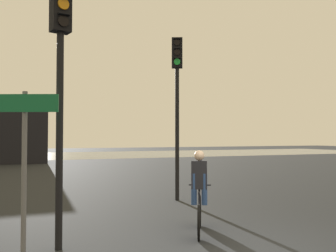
{
  "coord_description": "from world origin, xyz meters",
  "views": [
    {
      "loc": [
        -3.65,
        -4.96,
        1.88
      ],
      "look_at": [
        0.5,
        5.0,
        2.2
      ],
      "focal_mm": 40.0,
      "sensor_mm": 36.0,
      "label": 1
    }
  ],
  "objects_px": {
    "cyclist": "(199,192)",
    "direction_sign_post": "(24,149)",
    "traffic_light_center": "(177,88)",
    "traffic_light_near_left": "(60,61)"
  },
  "relations": [
    {
      "from": "traffic_light_center",
      "to": "cyclist",
      "type": "height_order",
      "value": "traffic_light_center"
    },
    {
      "from": "traffic_light_near_left",
      "to": "traffic_light_center",
      "type": "bearing_deg",
      "value": -149.64
    },
    {
      "from": "traffic_light_near_left",
      "to": "cyclist",
      "type": "xyz_separation_m",
      "value": [
        2.63,
        -0.02,
        -2.34
      ]
    },
    {
      "from": "traffic_light_center",
      "to": "direction_sign_post",
      "type": "distance_m",
      "value": 6.12
    },
    {
      "from": "direction_sign_post",
      "to": "cyclist",
      "type": "relative_size",
      "value": 1.6
    },
    {
      "from": "traffic_light_near_left",
      "to": "direction_sign_post",
      "type": "distance_m",
      "value": 1.59
    },
    {
      "from": "traffic_light_center",
      "to": "direction_sign_post",
      "type": "height_order",
      "value": "traffic_light_center"
    },
    {
      "from": "traffic_light_center",
      "to": "direction_sign_post",
      "type": "xyz_separation_m",
      "value": [
        -4.38,
        -3.93,
        -1.66
      ]
    },
    {
      "from": "traffic_light_near_left",
      "to": "cyclist",
      "type": "bearing_deg",
      "value": 165.95
    },
    {
      "from": "cyclist",
      "to": "direction_sign_post",
      "type": "bearing_deg",
      "value": -147.37
    }
  ]
}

